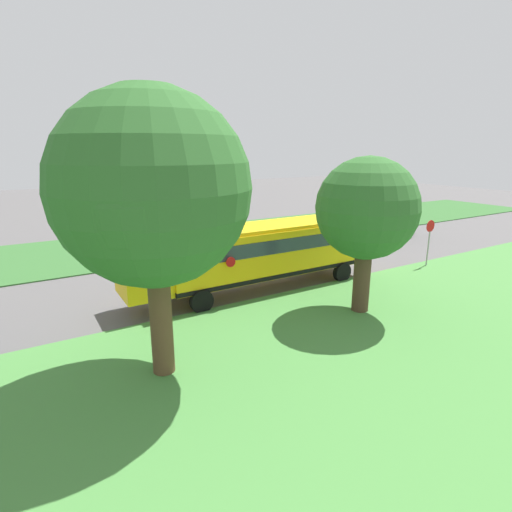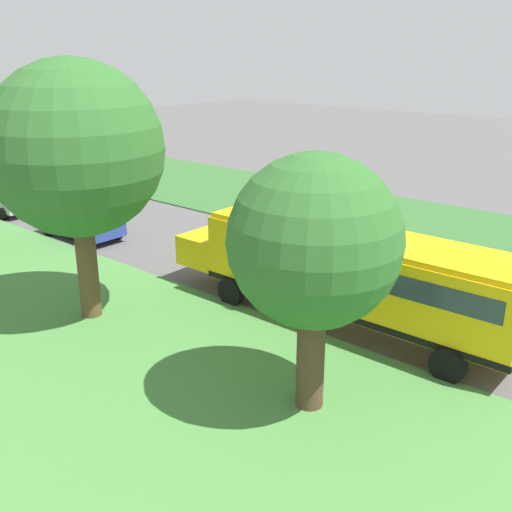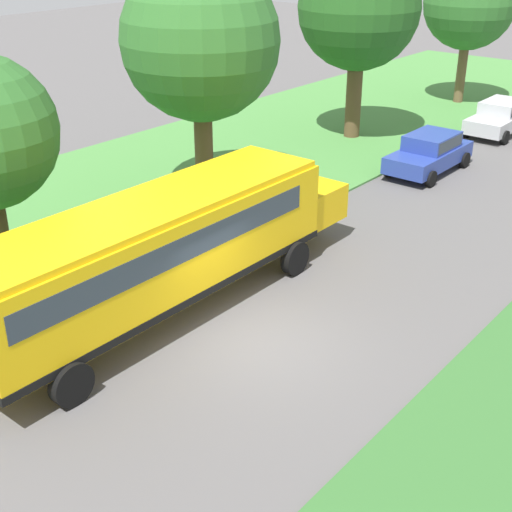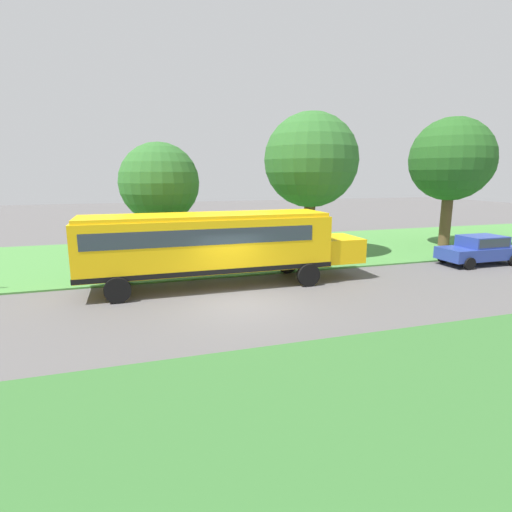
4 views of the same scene
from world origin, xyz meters
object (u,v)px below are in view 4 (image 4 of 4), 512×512
object	(u,v)px
school_bus	(214,243)
oak_tree_roadside_mid	(312,161)
car_blue_nearest	(480,248)
oak_tree_beside_bus	(158,183)
oak_tree_far_end	(455,161)

from	to	relation	value
school_bus	oak_tree_roadside_mid	bearing A→B (deg)	126.70
car_blue_nearest	oak_tree_roadside_mid	distance (m)	10.40
school_bus	oak_tree_beside_bus	bearing A→B (deg)	-157.98
car_blue_nearest	oak_tree_far_end	bearing A→B (deg)	154.25
school_bus	oak_tree_roadside_mid	distance (m)	9.36
oak_tree_beside_bus	oak_tree_far_end	world-z (taller)	oak_tree_far_end
school_bus	car_blue_nearest	xyz separation A→B (m)	(-0.00, 14.64, -1.05)
oak_tree_beside_bus	oak_tree_roadside_mid	world-z (taller)	oak_tree_roadside_mid
oak_tree_beside_bus	oak_tree_roadside_mid	size ratio (longest dim) A/B	0.77
school_bus	car_blue_nearest	distance (m)	14.68
car_blue_nearest	oak_tree_roadside_mid	size ratio (longest dim) A/B	0.53
car_blue_nearest	oak_tree_far_end	world-z (taller)	oak_tree_far_end
school_bus	car_blue_nearest	world-z (taller)	school_bus
school_bus	oak_tree_roadside_mid	xyz separation A→B (m)	(-5.16, 6.92, 3.62)
oak_tree_roadside_mid	oak_tree_far_end	size ratio (longest dim) A/B	0.98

